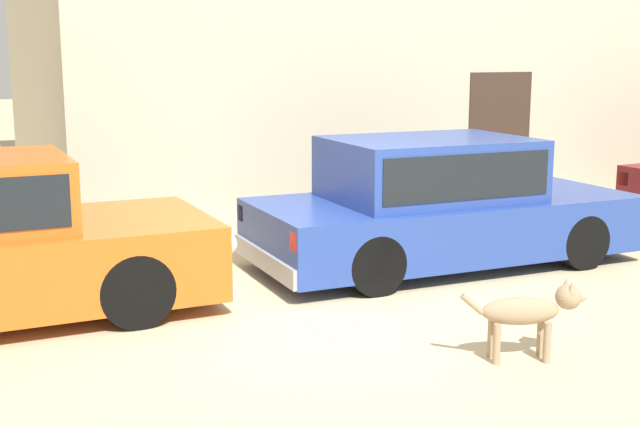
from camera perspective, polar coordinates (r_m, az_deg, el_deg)
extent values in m
plane|color=tan|center=(7.77, -0.89, -6.92)|extent=(80.00, 80.00, 0.00)
cube|color=#999BA0|center=(8.48, -8.11, -3.67)|extent=(0.12, 1.79, 0.20)
sphere|color=silver|center=(9.09, -9.34, -0.19)|extent=(0.20, 0.20, 0.20)
sphere|color=silver|center=(7.72, -6.39, -2.09)|extent=(0.20, 0.20, 0.20)
cylinder|color=black|center=(9.05, -14.68, -2.52)|extent=(0.67, 0.20, 0.67)
cylinder|color=black|center=(7.50, -12.42, -5.17)|extent=(0.67, 0.20, 0.67)
cube|color=navy|center=(9.61, 8.44, -0.73)|extent=(4.38, 1.93, 0.62)
cube|color=navy|center=(9.39, 7.43, 3.06)|extent=(2.20, 1.62, 0.68)
cube|color=black|center=(9.38, 7.43, 3.12)|extent=(2.03, 1.64, 0.48)
cube|color=#999BA0|center=(10.92, 18.01, -0.82)|extent=(0.16, 1.79, 0.20)
cube|color=#999BA0|center=(8.72, -3.66, -3.17)|extent=(0.16, 1.79, 0.20)
sphere|color=silver|center=(11.43, 15.79, 1.54)|extent=(0.20, 0.20, 0.20)
sphere|color=silver|center=(10.36, 20.92, 0.30)|extent=(0.20, 0.20, 0.20)
cube|color=red|center=(9.38, -5.35, 0.03)|extent=(0.04, 0.18, 0.18)
cube|color=red|center=(7.92, -1.71, -1.95)|extent=(0.04, 0.18, 0.18)
cylinder|color=black|center=(11.01, 11.92, -0.17)|extent=(0.62, 0.21, 0.62)
cylinder|color=black|center=(9.77, 17.45, -1.84)|extent=(0.62, 0.21, 0.62)
cylinder|color=black|center=(9.75, -0.63, -1.35)|extent=(0.62, 0.21, 0.62)
cylinder|color=black|center=(8.32, 3.77, -3.53)|extent=(0.62, 0.21, 0.62)
cube|color=red|center=(12.26, 20.02, 2.25)|extent=(0.04, 0.18, 0.18)
cube|color=#38281E|center=(12.81, 12.10, 4.71)|extent=(1.10, 0.02, 2.10)
cylinder|color=#997F60|center=(6.94, 14.81, -8.10)|extent=(0.06, 0.06, 0.32)
cylinder|color=#997F60|center=(6.80, 15.23, -8.51)|extent=(0.06, 0.06, 0.32)
cylinder|color=#997F60|center=(6.82, 11.59, -8.30)|extent=(0.06, 0.06, 0.32)
cylinder|color=#997F60|center=(6.68, 11.96, -8.72)|extent=(0.06, 0.06, 0.32)
ellipsoid|color=#997F60|center=(6.73, 13.50, -6.48)|extent=(0.65, 0.41, 0.22)
sphere|color=#997F60|center=(6.83, 16.58, -5.47)|extent=(0.20, 0.20, 0.20)
cone|color=#997F60|center=(6.87, 17.39, -5.55)|extent=(0.14, 0.14, 0.11)
cone|color=#997F60|center=(6.86, 16.44, -4.60)|extent=(0.09, 0.09, 0.09)
cone|color=#997F60|center=(6.75, 16.80, -4.87)|extent=(0.09, 0.09, 0.09)
cylinder|color=#997F60|center=(6.61, 10.34, -6.10)|extent=(0.20, 0.11, 0.18)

